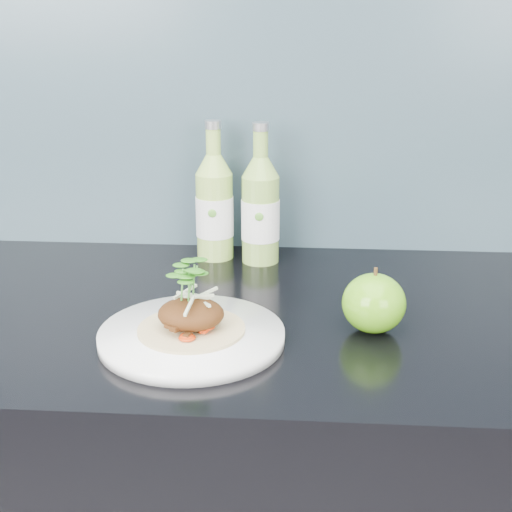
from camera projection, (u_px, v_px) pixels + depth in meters
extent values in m
cube|color=#658C9F|center=(283.00, 48.00, 1.20)|extent=(4.00, 0.02, 0.70)
cylinder|color=white|center=(192.00, 336.00, 0.93)|extent=(0.31, 0.31, 0.02)
cylinder|color=tan|center=(191.00, 329.00, 0.93)|extent=(0.14, 0.14, 0.00)
ellipsoid|color=#542C0F|center=(191.00, 314.00, 0.92)|extent=(0.09, 0.07, 0.04)
ellipsoid|color=#3F9810|center=(374.00, 303.00, 0.95)|extent=(0.09, 0.09, 0.08)
cylinder|color=#472D14|center=(376.00, 273.00, 0.94)|extent=(0.01, 0.00, 0.01)
cylinder|color=#9CC652|center=(215.00, 216.00, 1.23)|extent=(0.08, 0.08, 0.15)
cone|color=#9CC652|center=(214.00, 164.00, 1.20)|extent=(0.06, 0.06, 0.03)
cylinder|color=#9CC652|center=(213.00, 142.00, 1.18)|extent=(0.02, 0.02, 0.04)
cylinder|color=silver|center=(213.00, 124.00, 1.17)|extent=(0.03, 0.03, 0.01)
cylinder|color=white|center=(215.00, 216.00, 1.23)|extent=(0.08, 0.08, 0.07)
ellipsoid|color=#59A533|center=(212.00, 213.00, 1.19)|extent=(0.01, 0.00, 0.01)
cylinder|color=#88B54B|center=(260.00, 220.00, 1.21)|extent=(0.08, 0.08, 0.15)
cone|color=#88B54B|center=(261.00, 167.00, 1.18)|extent=(0.06, 0.06, 0.03)
cylinder|color=#88B54B|center=(261.00, 144.00, 1.16)|extent=(0.02, 0.02, 0.04)
cylinder|color=silver|center=(261.00, 127.00, 1.15)|extent=(0.03, 0.03, 0.01)
cylinder|color=white|center=(260.00, 219.00, 1.21)|extent=(0.08, 0.08, 0.07)
ellipsoid|color=#59A533|center=(259.00, 217.00, 1.17)|extent=(0.01, 0.00, 0.01)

